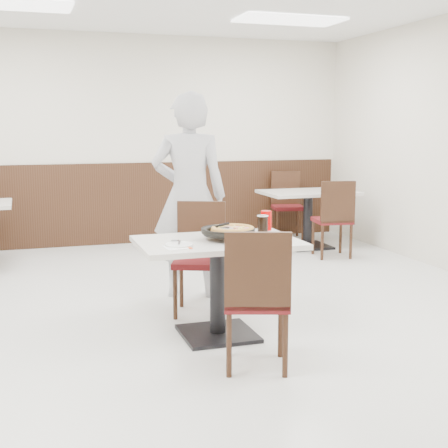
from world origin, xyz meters
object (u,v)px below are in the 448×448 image
object	(u,v)px
red_cup	(266,220)
bg_chair_right_near	(332,218)
diner_person	(189,196)
bg_chair_right_far	(288,206)
bg_table_right	(308,219)
cola_glass	(263,224)
pizza_pan	(228,234)
side_plate	(179,245)
main_table	(218,288)
chair_far	(199,259)
pizza	(233,231)
chair_near	(256,298)

from	to	relation	value
red_cup	bg_chair_right_near	xyz separation A→B (m)	(1.70, 2.06, -0.35)
diner_person	bg_chair_right_far	distance (m)	3.28
bg_table_right	cola_glass	bearing A→B (deg)	-121.92
pizza_pan	cola_glass	size ratio (longest dim) A/B	2.85
side_plate	cola_glass	distance (m)	0.86
pizza_pan	red_cup	world-z (taller)	red_cup
diner_person	main_table	bearing A→B (deg)	103.33
chair_far	pizza_pan	bearing A→B (deg)	117.95
pizza	bg_table_right	xyz separation A→B (m)	(2.06, 3.00, -0.44)
side_plate	chair_near	bearing A→B (deg)	-53.20
pizza_pan	bg_chair_right_far	size ratio (longest dim) A/B	0.39
bg_chair_right_near	main_table	bearing A→B (deg)	-124.53
bg_chair_right_far	pizza_pan	bearing A→B (deg)	72.51
cola_glass	bg_chair_right_near	world-z (taller)	bg_chair_right_near
pizza	bg_chair_right_near	world-z (taller)	bg_chair_right_near
chair_near	bg_chair_right_far	xyz separation A→B (m)	(2.13, 4.34, 0.00)
cola_glass	bg_chair_right_far	xyz separation A→B (m)	(1.74, 3.46, -0.34)
chair_far	bg_chair_right_near	distance (m)	2.81
chair_far	pizza_pan	xyz separation A→B (m)	(0.06, -0.61, 0.32)
cola_glass	chair_far	bearing A→B (deg)	137.49
main_table	bg_chair_right_near	distance (m)	3.24
chair_far	bg_chair_right_far	world-z (taller)	same
cola_glass	bg_chair_right_far	distance (m)	3.88
red_cup	diner_person	xyz separation A→B (m)	(-0.42, 0.89, 0.12)
diner_person	bg_table_right	bearing A→B (deg)	-121.28
red_cup	diner_person	bearing A→B (deg)	115.39
chair_far	diner_person	bearing A→B (deg)	-74.75
bg_chair_right_near	chair_far	bearing A→B (deg)	-132.57
chair_far	bg_chair_right_far	xyz separation A→B (m)	(2.17, 3.07, 0.00)
red_cup	bg_chair_right_far	xyz separation A→B (m)	(1.67, 3.36, -0.35)
pizza	bg_table_right	bearing A→B (deg)	55.47
main_table	pizza_pan	bearing A→B (deg)	-7.04
bg_chair_right_near	bg_table_right	bearing A→B (deg)	100.67
pizza	red_cup	bearing A→B (deg)	37.74
diner_person	bg_table_right	size ratio (longest dim) A/B	1.59
main_table	cola_glass	xyz separation A→B (m)	(0.45, 0.21, 0.44)
pizza_pan	main_table	bearing A→B (deg)	172.96
diner_person	chair_near	bearing A→B (deg)	106.72
diner_person	pizza	bearing A→B (deg)	109.10
diner_person	cola_glass	bearing A→B (deg)	127.57
chair_far	diner_person	size ratio (longest dim) A/B	0.50
chair_far	chair_near	bearing A→B (deg)	114.00
chair_near	diner_person	world-z (taller)	diner_person
cola_glass	red_cup	world-z (taller)	red_cup
main_table	pizza	world-z (taller)	pizza
chair_far	pizza_pan	size ratio (longest dim) A/B	2.56
pizza_pan	side_plate	world-z (taller)	pizza_pan
pizza_pan	side_plate	xyz separation A→B (m)	(-0.42, -0.14, -0.03)
cola_glass	red_cup	size ratio (longest dim) A/B	0.81
cola_glass	pizza_pan	bearing A→B (deg)	-149.21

